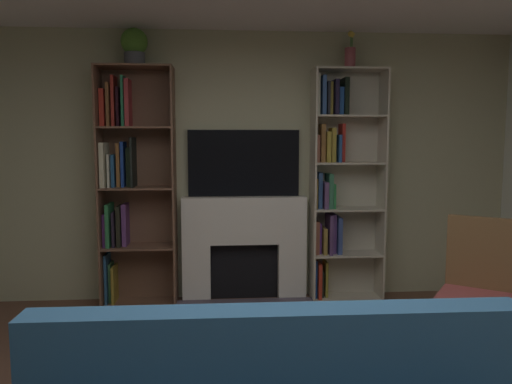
% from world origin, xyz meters
% --- Properties ---
extents(wall_back_accent, '(5.51, 0.06, 2.64)m').
position_xyz_m(wall_back_accent, '(0.00, 2.71, 1.32)').
color(wall_back_accent, '#B3B18C').
rests_on(wall_back_accent, ground_plane).
extents(fireplace, '(1.32, 0.49, 1.03)m').
position_xyz_m(fireplace, '(0.00, 2.58, 0.53)').
color(fireplace, white).
rests_on(fireplace, ground_plane).
extents(tv, '(1.09, 0.06, 0.65)m').
position_xyz_m(tv, '(0.00, 2.65, 1.36)').
color(tv, black).
rests_on(tv, fireplace).
extents(bookshelf_left, '(0.71, 0.33, 2.27)m').
position_xyz_m(bookshelf_left, '(-1.10, 2.56, 1.17)').
color(bookshelf_left, brown).
rests_on(bookshelf_left, ground_plane).
extents(bookshelf_right, '(0.71, 0.30, 2.27)m').
position_xyz_m(bookshelf_right, '(0.93, 2.57, 1.17)').
color(bookshelf_right, beige).
rests_on(bookshelf_right, ground_plane).
extents(potted_plant, '(0.25, 0.25, 0.34)m').
position_xyz_m(potted_plant, '(-1.02, 2.53, 2.45)').
color(potted_plant, '#4A4E54').
rests_on(potted_plant, bookshelf_left).
extents(vase_with_flowers, '(0.10, 0.10, 0.35)m').
position_xyz_m(vase_with_flowers, '(1.02, 2.53, 2.40)').
color(vase_with_flowers, '#924148').
rests_on(vase_with_flowers, bookshelf_right).
extents(armchair, '(0.78, 0.79, 1.03)m').
position_xyz_m(armchair, '(1.61, 1.05, 0.52)').
color(armchair, brown).
rests_on(armchair, ground_plane).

